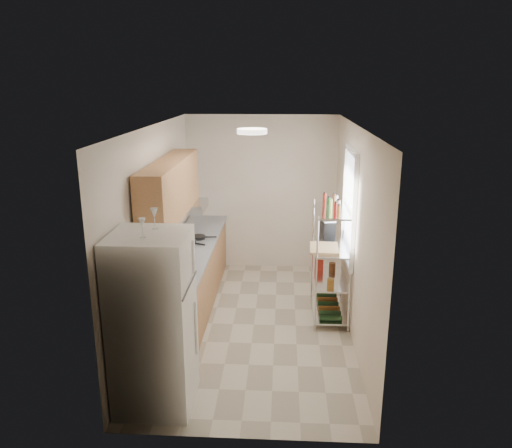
{
  "coord_description": "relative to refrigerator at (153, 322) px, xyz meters",
  "views": [
    {
      "loc": [
        0.36,
        -5.99,
        3.11
      ],
      "look_at": [
        0.01,
        0.25,
        1.32
      ],
      "focal_mm": 35.0,
      "sensor_mm": 36.0,
      "label": 1
    }
  ],
  "objects": [
    {
      "name": "room",
      "position": [
        0.87,
        1.7,
        0.42
      ],
      "size": [
        2.52,
        4.42,
        2.62
      ],
      "color": "#C0B39C",
      "rests_on": "ground"
    },
    {
      "name": "counter_run",
      "position": [
        -0.05,
        2.13,
        -0.43
      ],
      "size": [
        0.63,
        3.51,
        0.9
      ],
      "color": "tan",
      "rests_on": "ground"
    },
    {
      "name": "upper_cabinets",
      "position": [
        -0.18,
        1.8,
        0.93
      ],
      "size": [
        0.33,
        2.2,
        0.72
      ],
      "primitive_type": "cube",
      "color": "tan",
      "rests_on": "room"
    },
    {
      "name": "range_hood",
      "position": [
        -0.13,
        2.6,
        0.51
      ],
      "size": [
        0.5,
        0.6,
        0.12
      ],
      "primitive_type": "cube",
      "color": "#B7BABC",
      "rests_on": "room"
    },
    {
      "name": "window",
      "position": [
        2.1,
        2.05,
        0.67
      ],
      "size": [
        0.06,
        1.0,
        1.46
      ],
      "primitive_type": "cube",
      "color": "white",
      "rests_on": "room"
    },
    {
      "name": "bakers_rack",
      "position": [
        1.88,
        1.99,
        0.22
      ],
      "size": [
        0.45,
        0.9,
        1.73
      ],
      "color": "silver",
      "rests_on": "ground"
    },
    {
      "name": "ceiling_dome",
      "position": [
        0.87,
        1.4,
        1.69
      ],
      "size": [
        0.34,
        0.34,
        0.05
      ],
      "primitive_type": "cylinder",
      "color": "white",
      "rests_on": "room"
    },
    {
      "name": "refrigerator",
      "position": [
        0.0,
        0.0,
        0.0
      ],
      "size": [
        0.73,
        0.73,
        1.77
      ],
      "primitive_type": "cube",
      "color": "white",
      "rests_on": "ground"
    },
    {
      "name": "wine_glass_a",
      "position": [
        0.03,
        0.15,
        0.99
      ],
      "size": [
        0.07,
        0.07,
        0.21
      ],
      "primitive_type": null,
      "color": "silver",
      "rests_on": "refrigerator"
    },
    {
      "name": "wine_glass_b",
      "position": [
        -0.01,
        -0.12,
        0.98
      ],
      "size": [
        0.07,
        0.07,
        0.18
      ],
      "primitive_type": null,
      "color": "silver",
      "rests_on": "refrigerator"
    },
    {
      "name": "rice_cooker",
      "position": [
        -0.1,
        1.97,
        0.13
      ],
      "size": [
        0.29,
        0.29,
        0.23
      ],
      "primitive_type": "cylinder",
      "color": "white",
      "rests_on": "counter_run"
    },
    {
      "name": "frying_pan_large",
      "position": [
        -0.11,
        2.34,
        0.04
      ],
      "size": [
        0.33,
        0.33,
        0.04
      ],
      "primitive_type": "cylinder",
      "rotation": [
        0.0,
        0.0,
        -0.39
      ],
      "color": "black",
      "rests_on": "counter_run"
    },
    {
      "name": "frying_pan_small",
      "position": [
        0.0,
        2.59,
        0.04
      ],
      "size": [
        0.23,
        0.23,
        0.04
      ],
      "primitive_type": "cylinder",
      "rotation": [
        0.0,
        0.0,
        0.07
      ],
      "color": "black",
      "rests_on": "counter_run"
    },
    {
      "name": "cutting_board",
      "position": [
        1.78,
        1.88,
        0.14
      ],
      "size": [
        0.38,
        0.48,
        0.03
      ],
      "primitive_type": "cube",
      "rotation": [
        0.0,
        0.0,
        -0.04
      ],
      "color": "tan",
      "rests_on": "bakers_rack"
    },
    {
      "name": "espresso_machine",
      "position": [
        1.85,
        2.33,
        0.27
      ],
      "size": [
        0.21,
        0.27,
        0.28
      ],
      "primitive_type": "cube",
      "rotation": [
        0.0,
        0.0,
        0.19
      ],
      "color": "black",
      "rests_on": "bakers_rack"
    },
    {
      "name": "storage_bag",
      "position": [
        1.75,
        2.33,
        -0.24
      ],
      "size": [
        0.11,
        0.15,
        0.17
      ],
      "primitive_type": "cube",
      "rotation": [
        0.0,
        0.0,
        0.03
      ],
      "color": "maroon",
      "rests_on": "bakers_rack"
    }
  ]
}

